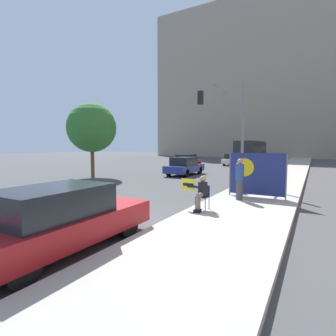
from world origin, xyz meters
TOP-DOWN VIEW (x-y plane):
  - ground_plane at (0.00, 0.00)m, footprint 160.00×160.00m
  - sidewalk_curb at (3.44, 15.00)m, footprint 3.45×90.00m
  - building_backdrop_far at (-2.00, 54.49)m, footprint 52.00×12.00m
  - seated_protester at (2.23, 2.20)m, footprint 1.00×0.77m
  - jogger_on_sidewalk at (2.97, 4.66)m, footprint 0.34×0.34m
  - protest_banner at (3.46, 5.59)m, footprint 2.45×0.06m
  - traffic_light_pole at (0.89, 9.49)m, footprint 2.93×2.70m
  - parked_car_curbside at (0.58, -2.40)m, footprint 1.86×4.68m
  - car_on_road_nearest at (-3.77, 13.31)m, footprint 1.81×4.32m
  - car_on_road_midblock at (-6.73, 19.91)m, footprint 1.87×4.18m
  - car_on_road_distant at (-3.36, 26.71)m, footprint 1.77×4.63m
  - city_bus_on_road at (-2.85, 34.89)m, footprint 2.53×11.55m
  - street_tree_near_curb at (-9.56, 8.67)m, footprint 3.80×3.80m

SIDE VIEW (x-z plane):
  - ground_plane at x=0.00m, z-range 0.00..0.00m
  - sidewalk_curb at x=3.44m, z-range 0.00..0.17m
  - car_on_road_distant at x=-3.36m, z-range 0.00..1.45m
  - car_on_road_midblock at x=-6.73m, z-range -0.01..1.49m
  - car_on_road_nearest at x=-3.77m, z-range -0.01..1.50m
  - parked_car_curbside at x=0.58m, z-range -0.01..1.51m
  - seated_protester at x=2.23m, z-range 0.22..1.43m
  - jogger_on_sidewalk at x=2.97m, z-range 0.19..1.93m
  - protest_banner at x=3.46m, z-range 0.23..2.18m
  - city_bus_on_road at x=-2.85m, z-range 0.24..3.38m
  - street_tree_near_curb at x=-9.56m, z-range 0.96..6.71m
  - traffic_light_pole at x=0.89m, z-range 1.20..7.24m
  - building_backdrop_far at x=-2.00m, z-range 0.00..32.66m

